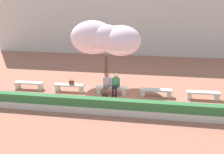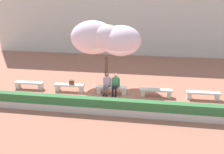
% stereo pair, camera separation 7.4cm
% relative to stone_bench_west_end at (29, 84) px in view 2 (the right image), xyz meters
% --- Properties ---
extents(ground_plane, '(100.00, 100.00, 0.00)m').
position_rel_stone_bench_west_end_xyz_m(ground_plane, '(5.33, 0.00, -0.31)').
color(ground_plane, '#9E604C').
extents(building_facade, '(28.00, 4.00, 9.25)m').
position_rel_stone_bench_west_end_xyz_m(building_facade, '(5.33, 12.85, 4.32)').
color(building_facade, beige).
rests_on(building_facade, ground).
extents(stone_bench_west_end, '(1.88, 0.46, 0.45)m').
position_rel_stone_bench_west_end_xyz_m(stone_bench_west_end, '(0.00, 0.00, 0.00)').
color(stone_bench_west_end, beige).
rests_on(stone_bench_west_end, ground).
extents(stone_bench_near_west, '(1.88, 0.46, 0.45)m').
position_rel_stone_bench_west_end_xyz_m(stone_bench_near_west, '(2.66, 0.00, 0.00)').
color(stone_bench_near_west, beige).
rests_on(stone_bench_near_west, ground).
extents(stone_bench_center, '(1.88, 0.46, 0.45)m').
position_rel_stone_bench_west_end_xyz_m(stone_bench_center, '(5.33, 0.00, 0.00)').
color(stone_bench_center, beige).
rests_on(stone_bench_center, ground).
extents(stone_bench_near_east, '(1.88, 0.46, 0.45)m').
position_rel_stone_bench_west_end_xyz_m(stone_bench_near_east, '(7.99, 0.00, 0.00)').
color(stone_bench_near_east, beige).
rests_on(stone_bench_near_east, ground).
extents(stone_bench_east_end, '(1.88, 0.46, 0.45)m').
position_rel_stone_bench_west_end_xyz_m(stone_bench_east_end, '(10.65, 0.00, 0.00)').
color(stone_bench_east_end, beige).
rests_on(stone_bench_east_end, ground).
extents(person_seated_left, '(0.51, 0.71, 1.29)m').
position_rel_stone_bench_west_end_xyz_m(person_seated_left, '(5.06, -0.05, 0.39)').
color(person_seated_left, black).
rests_on(person_seated_left, ground).
extents(person_seated_right, '(0.51, 0.70, 1.29)m').
position_rel_stone_bench_west_end_xyz_m(person_seated_right, '(5.58, -0.05, 0.39)').
color(person_seated_right, black).
rests_on(person_seated_right, ground).
extents(handbag, '(0.30, 0.15, 0.34)m').
position_rel_stone_bench_west_end_xyz_m(handbag, '(2.82, 0.02, 0.27)').
color(handbag, brown).
rests_on(handbag, stone_bench_near_west).
extents(cherry_tree_main, '(4.61, 2.76, 4.19)m').
position_rel_stone_bench_west_end_xyz_m(cherry_tree_main, '(4.65, 1.82, 2.74)').
color(cherry_tree_main, '#513828').
rests_on(cherry_tree_main, ground).
extents(planter_hedge_foreground, '(16.71, 0.50, 0.80)m').
position_rel_stone_bench_west_end_xyz_m(planter_hedge_foreground, '(5.33, -2.81, 0.08)').
color(planter_hedge_foreground, beige).
rests_on(planter_hedge_foreground, ground).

